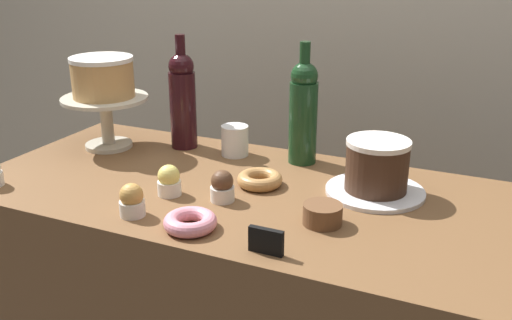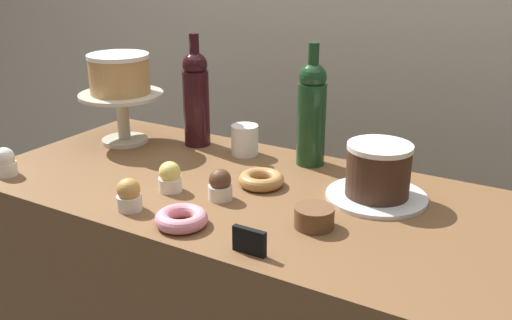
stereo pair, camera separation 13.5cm
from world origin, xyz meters
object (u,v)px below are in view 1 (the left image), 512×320
(cupcake_chocolate, at_px, (222,187))
(cupcake_caramel, at_px, (132,201))
(white_layer_cake, at_px, (103,77))
(donut_maple, at_px, (260,179))
(cookie_stack, at_px, (323,214))
(cupcake_lemon, at_px, (169,181))
(price_sign_chalkboard, at_px, (266,241))
(wine_bottle_dark_red, at_px, (183,99))
(chocolate_round_cake, at_px, (377,165))
(donut_pink, at_px, (190,222))
(cake_stand_pedestal, at_px, (106,113))
(wine_bottle_green, at_px, (303,111))
(coffee_cup_ceramic, at_px, (235,140))

(cupcake_chocolate, relative_size, cupcake_caramel, 1.00)
(white_layer_cake, xyz_separation_m, cupcake_caramel, (0.34, -0.35, -0.17))
(cupcake_caramel, distance_m, donut_maple, 0.33)
(donut_maple, height_order, cookie_stack, cookie_stack)
(cupcake_lemon, bearing_deg, price_sign_chalkboard, -26.78)
(wine_bottle_dark_red, bearing_deg, cupcake_lemon, -64.79)
(chocolate_round_cake, bearing_deg, white_layer_cake, 179.07)
(white_layer_cake, distance_m, donut_pink, 0.63)
(cake_stand_pedestal, distance_m, cupcake_chocolate, 0.52)
(cupcake_caramel, bearing_deg, cake_stand_pedestal, 133.87)
(chocolate_round_cake, bearing_deg, cookie_stack, -107.42)
(donut_pink, bearing_deg, white_layer_cake, 143.83)
(cupcake_lemon, relative_size, cupcake_chocolate, 1.00)
(wine_bottle_dark_red, relative_size, price_sign_chalkboard, 4.65)
(cake_stand_pedestal, xyz_separation_m, price_sign_chalkboard, (0.67, -0.38, -0.08))
(cake_stand_pedestal, height_order, price_sign_chalkboard, cake_stand_pedestal)
(white_layer_cake, height_order, donut_pink, white_layer_cake)
(cupcake_caramel, bearing_deg, chocolate_round_cake, 36.62)
(wine_bottle_dark_red, relative_size, donut_pink, 2.91)
(chocolate_round_cake, xyz_separation_m, donut_maple, (-0.27, -0.07, -0.06))
(wine_bottle_dark_red, relative_size, donut_maple, 2.91)
(cake_stand_pedestal, height_order, cookie_stack, cake_stand_pedestal)
(wine_bottle_green, height_order, cupcake_lemon, wine_bottle_green)
(cookie_stack, bearing_deg, white_layer_cake, 163.33)
(cupcake_lemon, bearing_deg, chocolate_round_cake, 25.25)
(wine_bottle_green, distance_m, cupcake_chocolate, 0.34)
(chocolate_round_cake, xyz_separation_m, coffee_cup_ceramic, (-0.42, 0.10, -0.03))
(cake_stand_pedestal, bearing_deg, cookie_stack, -16.67)
(cupcake_caramel, bearing_deg, wine_bottle_dark_red, 107.04)
(wine_bottle_dark_red, height_order, price_sign_chalkboard, wine_bottle_dark_red)
(wine_bottle_green, bearing_deg, cupcake_lemon, -121.67)
(wine_bottle_green, bearing_deg, cupcake_chocolate, -103.99)
(cupcake_caramel, xyz_separation_m, cookie_stack, (0.39, 0.13, -0.01))
(cupcake_chocolate, xyz_separation_m, price_sign_chalkboard, (0.19, -0.18, -0.01))
(donut_pink, xyz_separation_m, coffee_cup_ceramic, (-0.12, 0.45, 0.03))
(chocolate_round_cake, height_order, cupcake_chocolate, chocolate_round_cake)
(donut_maple, bearing_deg, cupcake_lemon, -141.25)
(chocolate_round_cake, height_order, price_sign_chalkboard, chocolate_round_cake)
(wine_bottle_dark_red, height_order, donut_maple, wine_bottle_dark_red)
(donut_pink, bearing_deg, donut_maple, 82.22)
(cake_stand_pedestal, distance_m, donut_pink, 0.61)
(donut_pink, relative_size, price_sign_chalkboard, 1.60)
(coffee_cup_ceramic, bearing_deg, cupcake_caramel, -93.95)
(chocolate_round_cake, xyz_separation_m, wine_bottle_dark_red, (-0.59, 0.11, 0.07))
(chocolate_round_cake, distance_m, cupcake_lemon, 0.49)
(wine_bottle_green, height_order, donut_pink, wine_bottle_green)
(donut_pink, height_order, donut_maple, same)
(wine_bottle_dark_red, bearing_deg, cupcake_chocolate, -46.62)
(cake_stand_pedestal, xyz_separation_m, cupcake_chocolate, (0.48, -0.20, -0.07))
(wine_bottle_dark_red, height_order, cookie_stack, wine_bottle_dark_red)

